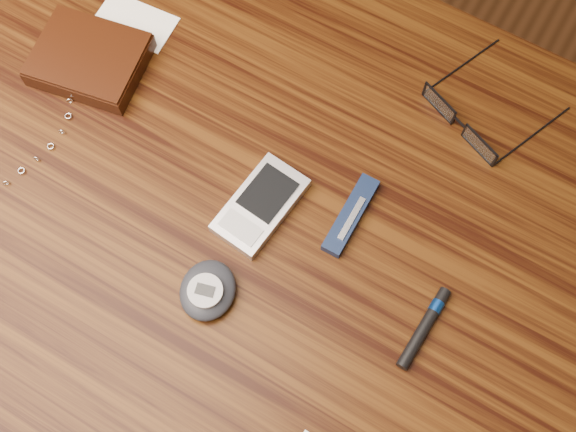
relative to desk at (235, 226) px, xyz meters
The scene contains 8 objects.
ground 0.65m from the desk, ahead, with size 3.80×3.80×0.00m, color #472814.
desk is the anchor object (origin of this frame).
wallet_and_card 0.26m from the desk, 165.33° to the left, with size 0.14×0.17×0.03m.
eyeglasses 0.30m from the desk, 48.04° to the left, with size 0.16×0.16×0.03m.
pda_phone 0.12m from the desk, ahead, with size 0.07×0.11×0.02m.
pedometer 0.16m from the desk, 68.71° to the right, with size 0.07×0.08×0.03m.
pocket_knife 0.17m from the desk, 18.47° to the left, with size 0.02×0.10×0.01m.
black_blue_pen 0.28m from the desk, ahead, with size 0.02×0.09×0.01m.
Camera 1 is at (0.21, -0.23, 1.48)m, focal length 45.00 mm.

